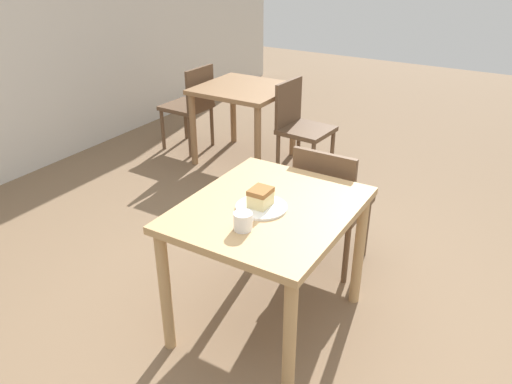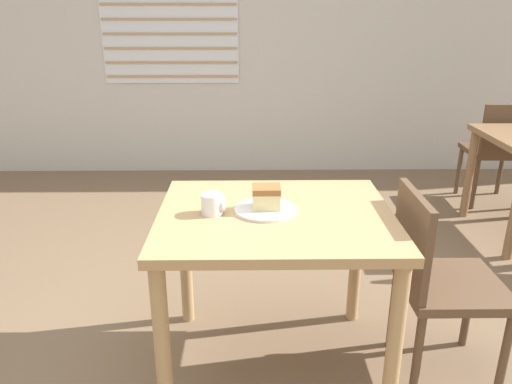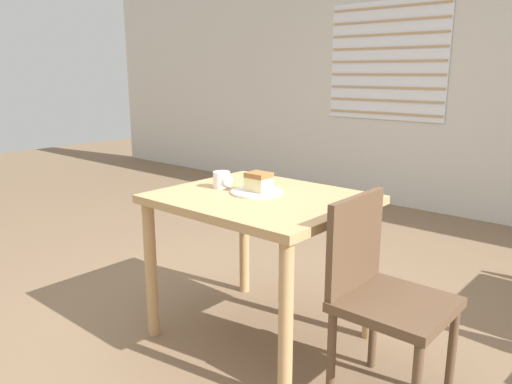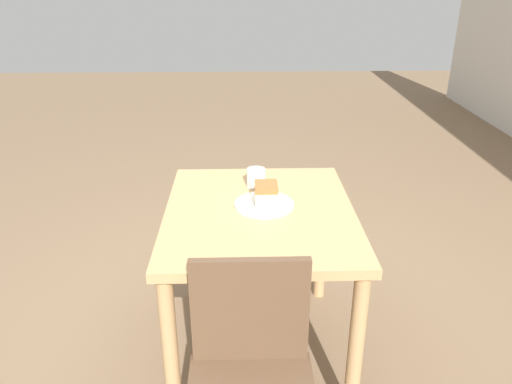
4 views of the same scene
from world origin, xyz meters
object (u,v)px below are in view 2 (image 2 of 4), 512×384
at_px(dining_table_near, 275,238).
at_px(coffee_mug, 213,204).
at_px(plate, 265,209).
at_px(chair_far_opposite, 497,149).
at_px(chair_near_window, 437,278).
at_px(cake_slice, 266,197).

distance_m(dining_table_near, coffee_mug, 0.30).
bearing_deg(plate, coffee_mug, -172.32).
relative_size(chair_far_opposite, coffee_mug, 8.88).
bearing_deg(dining_table_near, chair_far_opposite, 46.20).
bearing_deg(chair_far_opposite, coffee_mug, 44.71).
xyz_separation_m(dining_table_near, chair_far_opposite, (1.87, 1.95, -0.16)).
xyz_separation_m(chair_far_opposite, coffee_mug, (-2.12, -1.96, 0.32)).
bearing_deg(dining_table_near, plate, 153.27).
xyz_separation_m(chair_near_window, cake_slice, (-0.72, 0.08, 0.33)).
bearing_deg(cake_slice, chair_near_window, -6.39).
bearing_deg(dining_table_near, chair_near_window, -4.39).
distance_m(dining_table_near, chair_near_window, 0.70).
height_order(chair_near_window, cake_slice, cake_slice).
height_order(dining_table_near, plate, plate).
distance_m(chair_far_opposite, cake_slice, 2.72).
bearing_deg(chair_near_window, dining_table_near, 85.61).
bearing_deg(coffee_mug, plate, 7.68).
height_order(chair_near_window, chair_far_opposite, same).
relative_size(chair_far_opposite, cake_slice, 7.43).
distance_m(dining_table_near, plate, 0.13).
bearing_deg(chair_near_window, chair_far_opposite, -30.74).
distance_m(chair_near_window, chair_far_opposite, 2.33).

